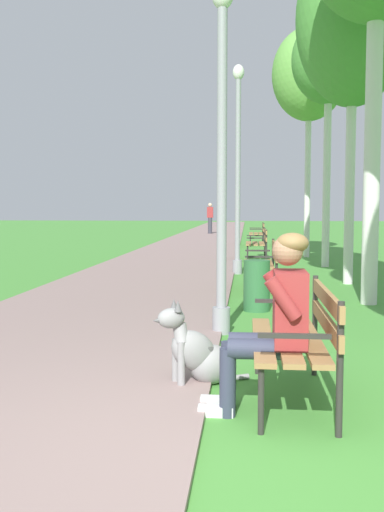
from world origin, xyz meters
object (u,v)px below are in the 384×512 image
(park_bench_far, at_px, (259,241))
(lamp_post_near, at_px, (222,154))
(lamp_post_mid, at_px, (238,167))
(park_bench_mid, at_px, (264,260))
(birch_tree_sixth, at_px, (309,75))
(park_bench_furthest, at_px, (258,232))
(park_bench_near, at_px, (300,332))
(person_seated_on_near_bench, at_px, (274,316))
(birch_tree_fourth, at_px, (353,19))
(birch_tree_fifth, at_px, (329,62))
(litter_bin, at_px, (257,286))
(dog_grey, at_px, (199,353))
(pedestrian_distant, at_px, (210,218))

(park_bench_far, bearing_deg, lamp_post_near, -93.57)
(lamp_post_mid, bearing_deg, park_bench_mid, -78.51)
(birch_tree_sixth, bearing_deg, park_bench_furthest, 104.07)
(park_bench_near, relative_size, person_seated_on_near_bench, 1.20)
(person_seated_on_near_bench, bearing_deg, birch_tree_fourth, 76.84)
(park_bench_near, relative_size, birch_tree_fifth, 0.25)
(park_bench_far, distance_m, lamp_post_mid, 3.87)
(park_bench_far, bearing_deg, birch_tree_fourth, -72.30)
(person_seated_on_near_bench, xyz_separation_m, litter_bin, (-0.05, 4.11, -0.33))
(park_bench_mid, distance_m, dog_grey, 5.67)
(park_bench_near, distance_m, birch_tree_fourth, 8.26)
(birch_tree_fourth, xyz_separation_m, litter_bin, (-1.73, -3.08, -4.44))
(pedestrian_distant, bearing_deg, person_seated_on_near_bench, -85.52)
(litter_bin, bearing_deg, lamp_post_mid, 94.29)
(park_bench_mid, relative_size, lamp_post_mid, 0.34)
(park_bench_near, height_order, birch_tree_fourth, birch_tree_fourth)
(park_bench_far, xyz_separation_m, litter_bin, (-0.17, -7.97, -0.16))
(dog_grey, bearing_deg, lamp_post_near, 87.39)
(lamp_post_near, distance_m, birch_tree_fourth, 5.80)
(person_seated_on_near_bench, relative_size, birch_tree_fourth, 0.20)
(park_bench_far, relative_size, birch_tree_fifth, 0.25)
(park_bench_near, distance_m, lamp_post_mid, 8.59)
(park_bench_far, bearing_deg, person_seated_on_near_bench, -90.58)
(person_seated_on_near_bench, bearing_deg, birch_tree_fifth, 80.86)
(park_bench_mid, relative_size, person_seated_on_near_bench, 1.20)
(park_bench_near, xyz_separation_m, pedestrian_distant, (-2.36, 27.17, 0.33))
(pedestrian_distant, bearing_deg, dog_grey, -86.62)
(litter_bin, distance_m, pedestrian_distant, 23.44)
(park_bench_near, relative_size, dog_grey, 1.96)
(park_bench_far, distance_m, litter_bin, 7.97)
(park_bench_mid, height_order, dog_grey, park_bench_mid)
(park_bench_far, xyz_separation_m, person_seated_on_near_bench, (-0.12, -12.08, 0.17))
(park_bench_far, height_order, person_seated_on_near_bench, person_seated_on_near_bench)
(lamp_post_near, distance_m, birch_tree_fifth, 8.59)
(birch_tree_fourth, bearing_deg, park_bench_mid, -148.43)
(park_bench_far, bearing_deg, pedestrian_distant, 98.41)
(person_seated_on_near_bench, bearing_deg, park_bench_furthest, 89.30)
(park_bench_near, distance_m, birch_tree_fifth, 11.10)
(lamp_post_near, bearing_deg, lamp_post_mid, 89.28)
(park_bench_near, distance_m, dog_grey, 0.87)
(park_bench_furthest, bearing_deg, person_seated_on_near_bench, -90.70)
(lamp_post_near, bearing_deg, person_seated_on_near_bench, -79.66)
(park_bench_far, height_order, dog_grey, park_bench_far)
(pedestrian_distant, bearing_deg, litter_bin, -84.87)
(litter_bin, bearing_deg, park_bench_mid, 85.79)
(lamp_post_near, xyz_separation_m, birch_tree_sixth, (1.97, 10.62, 3.09))
(birch_tree_fourth, relative_size, birch_tree_sixth, 1.00)
(park_bench_mid, distance_m, pedestrian_distant, 21.35)
(park_bench_furthest, bearing_deg, pedestrian_distant, 104.52)
(park_bench_furthest, relative_size, birch_tree_fourth, 0.23)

